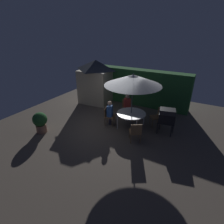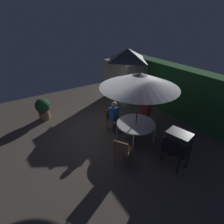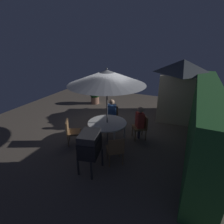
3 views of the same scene
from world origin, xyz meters
name	(u,v)px [view 1 (image 1 of 3)]	position (x,y,z in m)	size (l,w,h in m)	color
ground_plane	(112,127)	(0.00, 0.00, 0.00)	(11.00, 11.00, 0.00)	brown
hedge_backdrop	(139,87)	(0.00, 3.50, 1.09)	(6.07, 0.71, 2.18)	#28602D
garden_shed	(96,81)	(-2.54, 2.55, 1.37)	(2.12, 2.01, 2.68)	#C6B793
patio_table	(131,114)	(0.80, 0.49, 0.70)	(1.38, 1.38, 0.75)	white
patio_umbrella	(133,80)	(0.80, 0.49, 2.35)	(2.55, 2.55, 2.65)	#4C4C51
bbq_grill	(167,117)	(2.40, 0.74, 0.85)	(0.80, 0.65, 1.20)	black
chair_near_shed	(127,107)	(0.08, 1.55, 0.52)	(0.64, 0.64, 0.90)	olive
chair_far_side	(108,115)	(-0.29, 0.18, 0.52)	(0.57, 0.57, 0.90)	olive
chair_toward_hedge	(136,131)	(1.47, -0.59, 0.52)	(0.64, 0.64, 0.90)	olive
chair_toward_house	(157,116)	(1.86, 1.26, 0.52)	(0.65, 0.65, 0.90)	olive
potted_plant_by_shed	(40,121)	(-2.62, -1.97, 0.55)	(0.65, 0.65, 0.98)	#936651
person_in_red	(127,103)	(0.13, 1.48, 0.78)	(0.42, 0.39, 1.26)	#CC3D33
person_in_blue	(110,110)	(-0.21, 0.20, 0.78)	(0.32, 0.39, 1.26)	#3866B2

